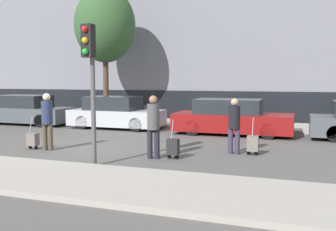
{
  "coord_description": "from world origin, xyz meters",
  "views": [
    {
      "loc": [
        6.71,
        -10.51,
        2.2
      ],
      "look_at": [
        2.39,
        1.8,
        0.95
      ],
      "focal_mm": 40.0,
      "sensor_mm": 36.0,
      "label": 1
    }
  ],
  "objects": [
    {
      "name": "pedestrian_center",
      "position": [
        2.91,
        -0.91,
        1.01
      ],
      "size": [
        0.34,
        0.34,
        1.77
      ],
      "rotation": [
        0.0,
        0.0,
        3.38
      ],
      "color": "#23232D",
      "rests_on": "ground_plane"
    },
    {
      "name": "ground_plane",
      "position": [
        0.0,
        0.0,
        0.0
      ],
      "size": [
        80.0,
        80.0,
        0.0
      ],
      "primitive_type": "plane",
      "color": "#565451"
    },
    {
      "name": "bare_tree_near_crossing",
      "position": [
        -2.68,
        6.63,
        4.93
      ],
      "size": [
        3.08,
        3.08,
        6.72
      ],
      "color": "#4C3826",
      "rests_on": "sidewalk_far"
    },
    {
      "name": "sidewalk_far",
      "position": [
        0.0,
        7.0,
        0.06
      ],
      "size": [
        28.0,
        3.0,
        0.12
      ],
      "color": "#A39E93",
      "rests_on": "ground_plane"
    },
    {
      "name": "pedestrian_left",
      "position": [
        -0.66,
        -0.86,
        1.02
      ],
      "size": [
        0.35,
        0.34,
        1.78
      ],
      "rotation": [
        0.0,
        0.0,
        0.03
      ],
      "color": "#4C4233",
      "rests_on": "ground_plane"
    },
    {
      "name": "building_facade",
      "position": [
        0.0,
        10.81,
        6.1
      ],
      "size": [
        28.0,
        3.29,
        12.22
      ],
      "color": "slate",
      "rests_on": "ground_plane"
    },
    {
      "name": "pedestrian_right",
      "position": [
        4.93,
        0.49,
        0.94
      ],
      "size": [
        0.35,
        0.34,
        1.65
      ],
      "rotation": [
        0.0,
        0.0,
        3.13
      ],
      "color": "#383347",
      "rests_on": "ground_plane"
    },
    {
      "name": "trolley_left",
      "position": [
        -1.21,
        -0.87,
        0.31
      ],
      "size": [
        0.34,
        0.29,
        1.05
      ],
      "color": "slate",
      "rests_on": "ground_plane"
    },
    {
      "name": "parked_car_2",
      "position": [
        4.17,
        4.5,
        0.67
      ],
      "size": [
        4.7,
        1.91,
        1.42
      ],
      "color": "maroon",
      "rests_on": "ground_plane"
    },
    {
      "name": "parked_bicycle",
      "position": [
        2.61,
        6.76,
        0.49
      ],
      "size": [
        1.77,
        0.06,
        0.96
      ],
      "color": "black",
      "rests_on": "sidewalk_far"
    },
    {
      "name": "trolley_center",
      "position": [
        3.45,
        -0.78,
        0.34
      ],
      "size": [
        0.34,
        0.29,
        1.1
      ],
      "color": "#262628",
      "rests_on": "ground_plane"
    },
    {
      "name": "trolley_right",
      "position": [
        5.48,
        0.48,
        0.34
      ],
      "size": [
        0.34,
        0.29,
        1.11
      ],
      "color": "slate",
      "rests_on": "ground_plane"
    },
    {
      "name": "traffic_light",
      "position": [
        1.81,
        -2.36,
        2.54
      ],
      "size": [
        0.28,
        0.47,
        3.55
      ],
      "color": "#515154",
      "rests_on": "ground_plane"
    },
    {
      "name": "parked_car_0",
      "position": [
        -6.08,
        4.59,
        0.67
      ],
      "size": [
        4.65,
        1.76,
        1.44
      ],
      "color": "#4C5156",
      "rests_on": "ground_plane"
    },
    {
      "name": "parked_car_1",
      "position": [
        -1.12,
        4.63,
        0.67
      ],
      "size": [
        4.21,
        1.77,
        1.45
      ],
      "color": "#B7BABF",
      "rests_on": "ground_plane"
    }
  ]
}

